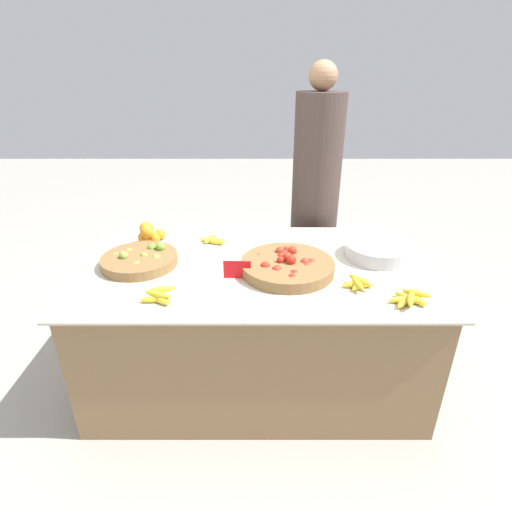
{
  "coord_description": "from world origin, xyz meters",
  "views": [
    {
      "loc": [
        0.0,
        -1.89,
        1.66
      ],
      "look_at": [
        0.0,
        0.0,
        0.76
      ],
      "focal_mm": 28.0,
      "sensor_mm": 36.0,
      "label": 1
    }
  ],
  "objects_px": {
    "price_sign": "(237,270)",
    "tomato_basket": "(287,266)",
    "metal_bowl": "(378,250)",
    "vendor_person": "(315,204)",
    "lime_bowl": "(140,259)"
  },
  "relations": [
    {
      "from": "lime_bowl",
      "to": "price_sign",
      "type": "height_order",
      "value": "price_sign"
    },
    {
      "from": "price_sign",
      "to": "tomato_basket",
      "type": "bearing_deg",
      "value": 18.72
    },
    {
      "from": "lime_bowl",
      "to": "vendor_person",
      "type": "distance_m",
      "value": 1.29
    },
    {
      "from": "lime_bowl",
      "to": "vendor_person",
      "type": "bearing_deg",
      "value": 37.28
    },
    {
      "from": "vendor_person",
      "to": "lime_bowl",
      "type": "bearing_deg",
      "value": -142.72
    },
    {
      "from": "tomato_basket",
      "to": "lime_bowl",
      "type": "bearing_deg",
      "value": 173.97
    },
    {
      "from": "vendor_person",
      "to": "tomato_basket",
      "type": "bearing_deg",
      "value": -106.22
    },
    {
      "from": "tomato_basket",
      "to": "vendor_person",
      "type": "relative_size",
      "value": 0.28
    },
    {
      "from": "tomato_basket",
      "to": "vendor_person",
      "type": "height_order",
      "value": "vendor_person"
    },
    {
      "from": "lime_bowl",
      "to": "tomato_basket",
      "type": "distance_m",
      "value": 0.78
    },
    {
      "from": "lime_bowl",
      "to": "tomato_basket",
      "type": "relative_size",
      "value": 0.83
    },
    {
      "from": "lime_bowl",
      "to": "tomato_basket",
      "type": "bearing_deg",
      "value": -6.03
    },
    {
      "from": "tomato_basket",
      "to": "metal_bowl",
      "type": "bearing_deg",
      "value": 18.76
    },
    {
      "from": "lime_bowl",
      "to": "price_sign",
      "type": "xyz_separation_m",
      "value": [
        0.52,
        -0.15,
        0.02
      ]
    },
    {
      "from": "tomato_basket",
      "to": "price_sign",
      "type": "bearing_deg",
      "value": -164.08
    }
  ]
}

